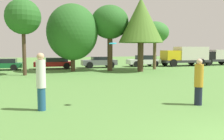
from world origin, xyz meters
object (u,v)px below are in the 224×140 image
at_px(tree_2, 72,32).
at_px(tree_3, 110,23).
at_px(tree_1, 23,17).
at_px(delivery_truck_black, 217,56).
at_px(tree_5, 155,33).
at_px(delivery_truck_yellow, 185,55).
at_px(parked_car_white, 144,61).
at_px(parked_car_grey, 99,62).
at_px(person_thrower, 41,81).
at_px(tree_4, 141,21).
at_px(person_catcher, 199,82).
at_px(parked_car_red, 55,63).
at_px(frisbee, 113,43).
at_px(parked_car_green, 2,64).

height_order(tree_2, tree_3, tree_3).
distance_m(tree_1, tree_3, 7.93).
distance_m(tree_3, delivery_truck_black, 16.77).
distance_m(tree_5, delivery_truck_yellow, 7.32).
relative_size(parked_car_white, delivery_truck_black, 0.68).
relative_size(parked_car_grey, delivery_truck_black, 0.67).
xyz_separation_m(person_thrower, tree_4, (9.10, 11.73, 3.69)).
distance_m(tree_5, parked_car_grey, 6.92).
relative_size(person_catcher, delivery_truck_black, 0.29).
bearing_deg(parked_car_red, parked_car_grey, -177.85).
bearing_deg(tree_5, parked_car_grey, 142.12).
distance_m(parked_car_grey, delivery_truck_yellow, 11.00).
distance_m(person_catcher, tree_3, 15.00).
bearing_deg(tree_4, parked_car_white, 61.48).
height_order(tree_1, parked_car_grey, tree_1).
height_order(frisbee, tree_5, tree_5).
xyz_separation_m(tree_4, parked_car_grey, (-2.44, 5.65, -4.01)).
bearing_deg(parked_car_white, tree_3, 38.64).
bearing_deg(parked_car_red, person_thrower, 86.58).
bearing_deg(tree_1, person_thrower, -84.96).
bearing_deg(tree_4, tree_2, 160.59).
height_order(person_catcher, parked_car_green, person_catcher).
xyz_separation_m(parked_car_grey, delivery_truck_black, (16.05, -0.35, 0.48)).
bearing_deg(tree_3, delivery_truck_yellow, 16.99).
bearing_deg(delivery_truck_black, tree_2, 11.54).
bearing_deg(parked_car_red, frisbee, 94.60).
bearing_deg(parked_car_grey, tree_3, 92.56).
bearing_deg(parked_car_green, parked_car_grey, -177.36).
bearing_deg(tree_4, tree_1, -179.36).
bearing_deg(parked_car_green, parked_car_white, -176.47).
height_order(frisbee, tree_2, tree_2).
relative_size(person_catcher, tree_2, 0.28).
distance_m(tree_2, tree_3, 3.69).
xyz_separation_m(tree_5, delivery_truck_black, (11.16, 3.45, -2.60)).
bearing_deg(parked_car_white, tree_1, 26.65).
relative_size(tree_3, delivery_truck_black, 1.07).
bearing_deg(tree_2, tree_4, -19.41).
relative_size(tree_1, delivery_truck_yellow, 0.96).
distance_m(tree_1, delivery_truck_yellow, 19.64).
bearing_deg(parked_car_red, delivery_truck_black, -178.72).
bearing_deg(delivery_truck_yellow, parked_car_green, 1.00).
relative_size(person_catcher, delivery_truck_yellow, 0.28).
bearing_deg(tree_1, tree_3, 13.79).
bearing_deg(tree_4, parked_car_grey, 113.34).
bearing_deg(delivery_truck_yellow, delivery_truck_black, -175.74).
bearing_deg(parked_car_green, tree_5, 168.17).
bearing_deg(delivery_truck_black, parked_car_grey, 1.01).
relative_size(person_thrower, person_catcher, 1.13).
bearing_deg(parked_car_green, delivery_truck_black, -178.36).
bearing_deg(tree_5, tree_2, 178.25).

